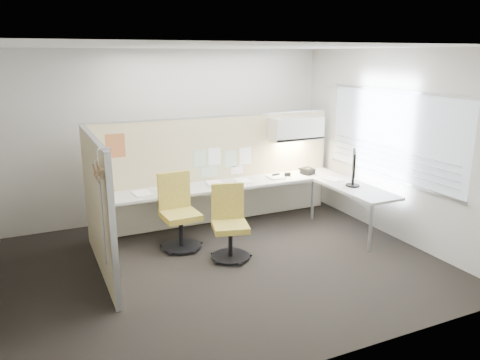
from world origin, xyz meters
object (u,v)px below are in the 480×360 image
desk (250,191)px  phone (307,171)px  chair_left (179,214)px  chair_right (229,225)px  monitor (354,166)px

desk → phone: 1.17m
desk → chair_left: bearing=-167.0°
desk → chair_left: 1.32m
desk → chair_right: chair_right is taller
monitor → phone: monitor is taller
chair_right → phone: bearing=43.0°
monitor → phone: 1.00m
desk → chair_left: size_ratio=3.73×
chair_left → chair_right: size_ratio=1.07×
desk → chair_right: size_ratio=4.01×
chair_right → monitor: 2.21m
chair_right → phone: chair_right is taller
chair_left → phone: size_ratio=4.16×
chair_right → monitor: bearing=17.1°
phone → monitor: bearing=-94.3°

